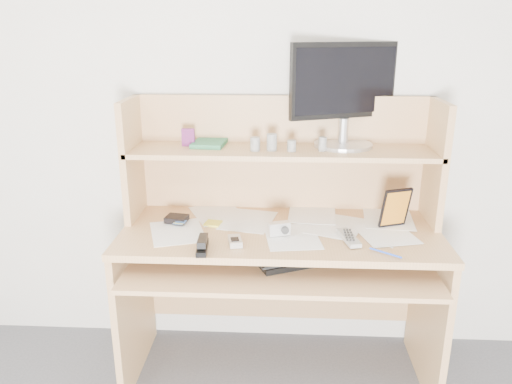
{
  "coord_description": "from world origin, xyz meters",
  "views": [
    {
      "loc": [
        -0.0,
        -0.56,
        1.6
      ],
      "look_at": [
        -0.11,
        1.43,
        0.94
      ],
      "focal_mm": 35.0,
      "sensor_mm": 36.0,
      "label": 1
    }
  ],
  "objects_px": {
    "desk": "(280,234)",
    "game_case": "(395,208)",
    "keyboard": "(313,254)",
    "tv_remote": "(349,238)",
    "monitor": "(345,92)"
  },
  "relations": [
    {
      "from": "desk",
      "to": "game_case",
      "type": "xyz_separation_m",
      "value": [
        0.5,
        -0.04,
        0.15
      ]
    },
    {
      "from": "desk",
      "to": "keyboard",
      "type": "height_order",
      "value": "desk"
    },
    {
      "from": "tv_remote",
      "to": "desk",
      "type": "bearing_deg",
      "value": 133.66
    },
    {
      "from": "desk",
      "to": "keyboard",
      "type": "bearing_deg",
      "value": -46.3
    },
    {
      "from": "desk",
      "to": "monitor",
      "type": "distance_m",
      "value": 0.71
    },
    {
      "from": "tv_remote",
      "to": "monitor",
      "type": "height_order",
      "value": "monitor"
    },
    {
      "from": "desk",
      "to": "monitor",
      "type": "xyz_separation_m",
      "value": [
        0.28,
        0.16,
        0.63
      ]
    },
    {
      "from": "game_case",
      "to": "monitor",
      "type": "xyz_separation_m",
      "value": [
        -0.22,
        0.19,
        0.48
      ]
    },
    {
      "from": "keyboard",
      "to": "tv_remote",
      "type": "height_order",
      "value": "tv_remote"
    },
    {
      "from": "desk",
      "to": "game_case",
      "type": "height_order",
      "value": "desk"
    },
    {
      "from": "keyboard",
      "to": "monitor",
      "type": "height_order",
      "value": "monitor"
    },
    {
      "from": "tv_remote",
      "to": "keyboard",
      "type": "bearing_deg",
      "value": 151.35
    },
    {
      "from": "desk",
      "to": "game_case",
      "type": "bearing_deg",
      "value": -4.43
    },
    {
      "from": "desk",
      "to": "keyboard",
      "type": "distance_m",
      "value": 0.21
    },
    {
      "from": "desk",
      "to": "keyboard",
      "type": "xyz_separation_m",
      "value": [
        0.14,
        -0.15,
        -0.03
      ]
    }
  ]
}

